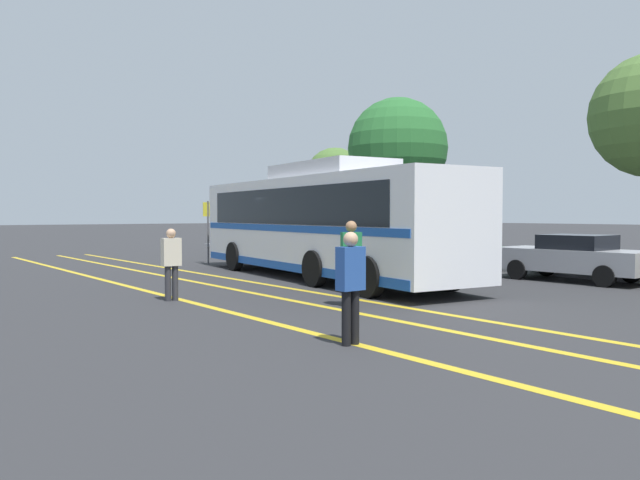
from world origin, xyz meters
TOP-DOWN VIEW (x-y plane):
  - ground_plane at (0.00, 0.00)m, footprint 220.00×220.00m
  - lane_strip_0 at (0.82, -2.28)m, footprint 32.38×0.20m
  - lane_strip_1 at (0.82, -3.58)m, footprint 32.38×0.20m
  - lane_strip_2 at (0.82, -5.54)m, footprint 32.38×0.20m
  - curb_strip at (0.82, 6.43)m, footprint 40.38×0.36m
  - transit_bus at (0.84, -0.08)m, footprint 12.88×4.13m
  - parked_car_0 at (-11.17, 5.01)m, footprint 4.47×1.89m
  - parked_car_1 at (-5.45, 5.31)m, footprint 4.76×2.13m
  - parked_car_2 at (0.83, 5.57)m, footprint 4.10×1.82m
  - parked_car_3 at (5.98, 5.42)m, footprint 4.39×2.02m
  - pedestrian_0 at (8.87, -5.65)m, footprint 0.23×0.42m
  - pedestrian_1 at (2.68, -5.78)m, footprint 0.25×0.43m
  - pedestrian_2 at (5.90, -3.12)m, footprint 0.38×0.47m
  - bus_stop_sign at (-6.41, -0.18)m, footprint 0.08×0.40m
  - tree_0 at (-10.17, 9.31)m, footprint 3.20×3.20m
  - tree_1 at (-4.72, 8.63)m, footprint 4.59×4.59m

SIDE VIEW (x-z plane):
  - ground_plane at x=0.00m, z-range 0.00..0.00m
  - lane_strip_0 at x=0.82m, z-range 0.00..0.01m
  - lane_strip_1 at x=0.82m, z-range 0.00..0.01m
  - lane_strip_2 at x=0.82m, z-range 0.00..0.01m
  - curb_strip at x=0.82m, z-range 0.00..0.15m
  - parked_car_3 at x=5.98m, z-range 0.02..1.40m
  - parked_car_0 at x=-11.17m, z-range 0.00..1.43m
  - parked_car_2 at x=0.83m, z-range -0.01..1.46m
  - parked_car_1 at x=-5.45m, z-range 0.01..1.50m
  - pedestrian_1 at x=2.68m, z-range 0.11..1.76m
  - pedestrian_0 at x=8.87m, z-range 0.12..1.83m
  - pedestrian_2 at x=5.90m, z-range 0.14..1.98m
  - bus_stop_sign at x=-6.41m, z-range 0.33..2.83m
  - transit_bus at x=0.84m, z-range 0.01..3.52m
  - tree_0 at x=-10.17m, z-range 1.16..6.71m
  - tree_1 at x=-4.72m, z-range 1.36..8.69m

